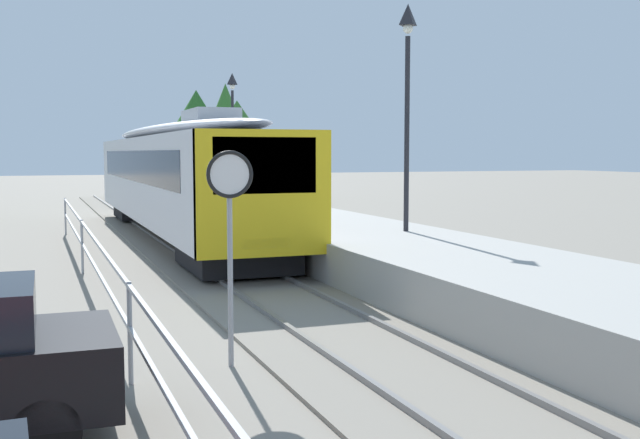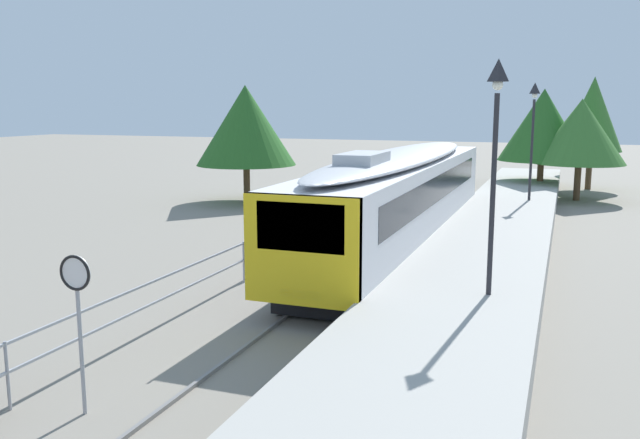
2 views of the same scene
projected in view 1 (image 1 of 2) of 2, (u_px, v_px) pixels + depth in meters
The scene contains 11 objects.
ground_plane at pixel (93, 267), 18.54m from camera, with size 160.00×160.00×0.00m, color gray.
track_rails at pixel (214, 259), 19.60m from camera, with size 3.20×60.00×0.14m.
commuter_train at pixel (178, 173), 24.04m from camera, with size 2.82×19.47×3.74m.
station_platform at pixel (331, 238), 20.72m from camera, with size 3.90×60.00×0.90m, color #A8A59E.
platform_lamp_mid_platform at pixel (407, 74), 17.89m from camera, with size 0.34×0.34×5.35m.
platform_lamp_far_end at pixel (232, 111), 33.38m from camera, with size 0.34×0.34×5.35m.
speed_limit_sign at pixel (230, 204), 9.70m from camera, with size 0.61×0.10×2.81m.
carpark_fence at pixel (129, 310), 9.05m from camera, with size 0.06×36.06×1.25m.
tree_behind_station_far at pixel (226, 122), 46.52m from camera, with size 3.69×3.69×6.99m.
tree_distant_left at pixel (197, 128), 41.37m from camera, with size 4.94×4.94×6.18m.
tree_distant_centre at pixel (237, 134), 41.20m from camera, with size 4.91×4.91×5.60m.
Camera 1 is at (-4.35, 2.86, 2.77)m, focal length 42.69 mm.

